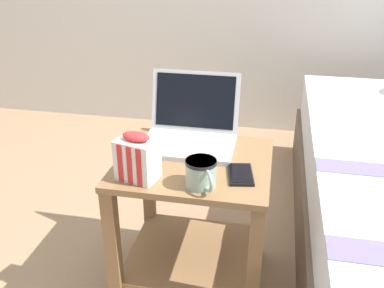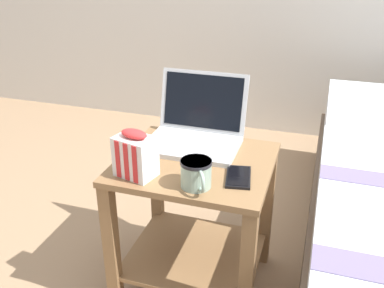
% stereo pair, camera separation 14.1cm
% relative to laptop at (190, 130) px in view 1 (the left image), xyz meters
% --- Properties ---
extents(ground_plane, '(8.00, 8.00, 0.00)m').
position_rel_laptop_xyz_m(ground_plane, '(0.04, -0.14, -0.59)').
color(ground_plane, '#937556').
extents(bedside_table, '(0.53, 0.48, 0.54)m').
position_rel_laptop_xyz_m(bedside_table, '(0.04, -0.14, -0.25)').
color(bedside_table, olive).
rests_on(bedside_table, ground_plane).
extents(laptop, '(0.34, 0.30, 0.24)m').
position_rel_laptop_xyz_m(laptop, '(0.00, 0.00, 0.00)').
color(laptop, '#B7BABC').
rests_on(laptop, bedside_table).
extents(mug_front_left, '(0.10, 0.13, 0.09)m').
position_rel_laptop_xyz_m(mug_front_left, '(0.10, -0.31, 0.00)').
color(mug_front_left, '#8CA593').
rests_on(mug_front_left, bedside_table).
extents(snack_bag, '(0.14, 0.12, 0.16)m').
position_rel_laptop_xyz_m(snack_bag, '(-0.11, -0.30, 0.02)').
color(snack_bag, white).
rests_on(snack_bag, bedside_table).
extents(cell_phone, '(0.10, 0.15, 0.01)m').
position_rel_laptop_xyz_m(cell_phone, '(0.21, -0.22, -0.04)').
color(cell_phone, black).
rests_on(cell_phone, bedside_table).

